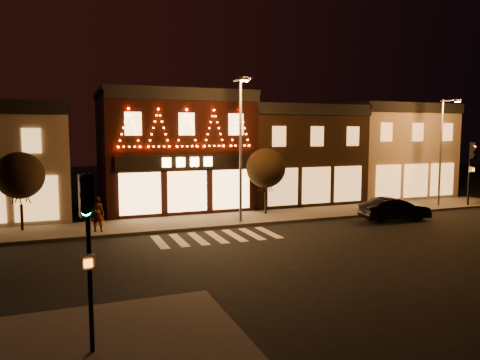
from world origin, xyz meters
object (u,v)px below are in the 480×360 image
traffic_signal_near (88,228)px  streetlamp_mid (241,139)px  dark_sedan (395,209)px  pedestrian (98,214)px

traffic_signal_near → streetlamp_mid: streetlamp_mid is taller
traffic_signal_near → dark_sedan: size_ratio=1.01×
streetlamp_mid → dark_sedan: (9.53, -1.98, -4.35)m
pedestrian → dark_sedan: bearing=-167.4°
streetlamp_mid → dark_sedan: bearing=-25.7°
dark_sedan → pedestrian: (-17.59, 2.52, 0.40)m
traffic_signal_near → streetlamp_mid: bearing=48.2°
dark_sedan → pedestrian: pedestrian is taller
dark_sedan → pedestrian: size_ratio=2.24×
streetlamp_mid → pedestrian: bearing=162.2°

